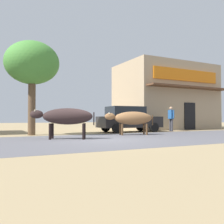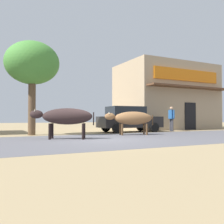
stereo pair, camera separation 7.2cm
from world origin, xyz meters
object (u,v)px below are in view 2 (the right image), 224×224
object	(u,v)px
parked_hatchback_car	(129,119)
cow_near_brown	(66,117)
roadside_tree	(32,64)
pedestrian_by_shop	(171,117)
cow_far_dark	(132,118)

from	to	relation	value
parked_hatchback_car	cow_near_brown	world-z (taller)	parked_hatchback_car
roadside_tree	pedestrian_by_shop	size ratio (longest dim) A/B	2.95
parked_hatchback_car	cow_far_dark	bearing A→B (deg)	-116.28
cow_near_brown	cow_far_dark	world-z (taller)	cow_near_brown
parked_hatchback_car	pedestrian_by_shop	size ratio (longest dim) A/B	2.45
pedestrian_by_shop	cow_near_brown	bearing A→B (deg)	-160.34
roadside_tree	parked_hatchback_car	size ratio (longest dim) A/B	1.20
cow_near_brown	roadside_tree	bearing A→B (deg)	106.40
parked_hatchback_car	cow_far_dark	size ratio (longest dim) A/B	1.57
parked_hatchback_car	pedestrian_by_shop	world-z (taller)	pedestrian_by_shop
cow_near_brown	pedestrian_by_shop	bearing A→B (deg)	19.66
cow_far_dark	pedestrian_by_shop	world-z (taller)	pedestrian_by_shop
cow_far_dark	pedestrian_by_shop	distance (m)	4.72
parked_hatchback_car	cow_near_brown	bearing A→B (deg)	-145.98
roadside_tree	parked_hatchback_car	world-z (taller)	roadside_tree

